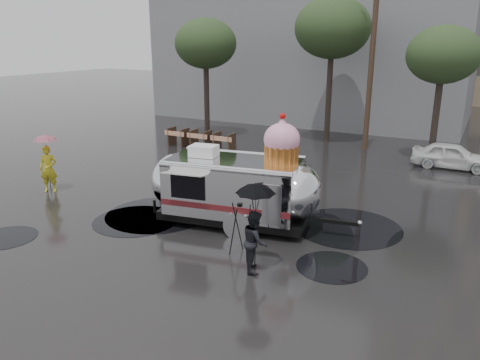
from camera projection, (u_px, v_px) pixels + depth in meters
The scene contains 14 objects.
ground at pixel (179, 229), 14.91m from camera, with size 120.00×120.00×0.00m, color black.
puddles at pixel (210, 221), 15.58m from camera, with size 11.66×9.80×0.01m.
grey_building at pixel (317, 29), 35.06m from camera, with size 22.00×12.00×13.00m, color slate.
utility_pole at pixel (371, 62), 24.25m from camera, with size 1.60×0.28×9.00m.
tree_left at pixel (206, 44), 27.42m from camera, with size 3.64×3.64×6.95m.
tree_mid at pixel (332, 28), 25.71m from camera, with size 4.20×4.20×8.03m.
tree_right at pixel (443, 56), 21.70m from camera, with size 3.36×3.36×6.42m.
barricade_row at pixel (201, 139), 25.66m from camera, with size 4.30×0.80×1.00m.
airstream_trailer at pixel (237, 185), 14.99m from camera, with size 6.97×3.39×3.79m.
person_left at pixel (48, 169), 18.34m from camera, with size 0.66×0.44×1.85m, color gold.
umbrella_pink at pixel (45, 144), 18.05m from camera, with size 1.10×1.10×2.30m.
person_right at pixel (255, 241), 12.09m from camera, with size 0.78×0.44×1.63m, color black.
umbrella_black at pixel (256, 199), 11.75m from camera, with size 1.24×1.24×2.40m.
tripod at pixel (240, 224), 12.99m from camera, with size 0.60×0.62×1.52m.
Camera 1 is at (8.22, -11.25, 5.86)m, focal length 35.00 mm.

